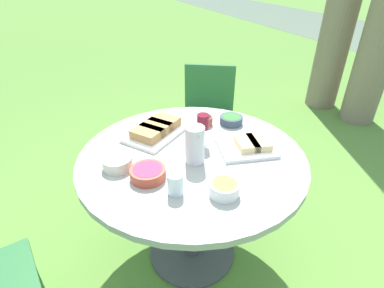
# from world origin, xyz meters

# --- Properties ---
(ground_plane) EXTENTS (40.00, 40.00, 0.00)m
(ground_plane) POSITION_xyz_m (0.00, 0.00, 0.00)
(ground_plane) COLOR #5B8C38
(dining_table) EXTENTS (1.19, 1.19, 0.77)m
(dining_table) POSITION_xyz_m (0.00, 0.00, 0.64)
(dining_table) COLOR #4C4C51
(dining_table) RESTS_ON ground_plane
(chair_near_left) EXTENTS (0.59, 0.59, 0.89)m
(chair_near_left) POSITION_xyz_m (-0.94, 0.56, 0.52)
(chair_near_left) COLOR #2D6B38
(chair_near_left) RESTS_ON ground_plane
(water_pitcher) EXTENTS (0.10, 0.10, 0.20)m
(water_pitcher) POSITION_xyz_m (0.07, -0.02, 0.87)
(water_pitcher) COLOR silver
(water_pitcher) RESTS_ON dining_table
(wine_glass) EXTENTS (0.07, 0.07, 0.18)m
(wine_glass) POSITION_xyz_m (-0.07, 0.09, 0.90)
(wine_glass) COLOR silver
(wine_glass) RESTS_ON dining_table
(platter_bread_main) EXTENTS (0.41, 0.44, 0.07)m
(platter_bread_main) POSITION_xyz_m (-0.27, -0.11, 0.80)
(platter_bread_main) COLOR white
(platter_bread_main) RESTS_ON dining_table
(platter_charcuterie) EXTENTS (0.30, 0.34, 0.06)m
(platter_charcuterie) POSITION_xyz_m (0.08, 0.30, 0.80)
(platter_charcuterie) COLOR white
(platter_charcuterie) RESTS_ON dining_table
(bowl_fries) EXTENTS (0.13, 0.13, 0.06)m
(bowl_fries) POSITION_xyz_m (0.35, -0.00, 0.81)
(bowl_fries) COLOR white
(bowl_fries) RESTS_ON dining_table
(bowl_salad) EXTENTS (0.14, 0.14, 0.05)m
(bowl_salad) POSITION_xyz_m (-0.22, 0.36, 0.80)
(bowl_salad) COLOR #334256
(bowl_salad) RESTS_ON dining_table
(bowl_olives) EXTENTS (0.10, 0.10, 0.06)m
(bowl_olives) POSITION_xyz_m (-0.27, 0.20, 0.80)
(bowl_olives) COLOR #B74733
(bowl_olives) RESTS_ON dining_table
(bowl_dip_red) EXTENTS (0.17, 0.17, 0.05)m
(bowl_dip_red) POSITION_xyz_m (0.11, -0.27, 0.80)
(bowl_dip_red) COLOR #B74733
(bowl_dip_red) RESTS_ON dining_table
(bowl_dip_cream) EXTENTS (0.15, 0.15, 0.06)m
(bowl_dip_cream) POSITION_xyz_m (-0.03, -0.38, 0.80)
(bowl_dip_cream) COLOR beige
(bowl_dip_cream) RESTS_ON dining_table
(cup_water_near) EXTENTS (0.07, 0.07, 0.10)m
(cup_water_near) POSITION_xyz_m (0.26, -0.19, 0.82)
(cup_water_near) COLOR silver
(cup_water_near) RESTS_ON dining_table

